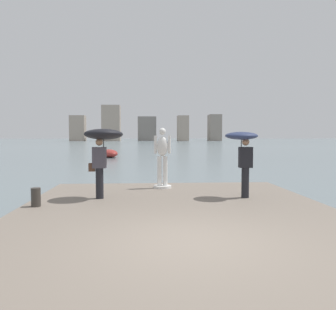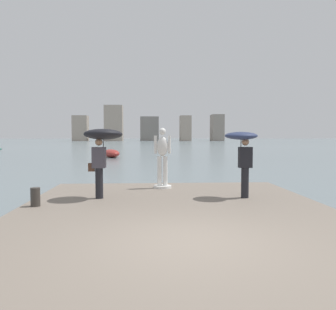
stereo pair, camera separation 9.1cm
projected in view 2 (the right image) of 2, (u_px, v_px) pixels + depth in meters
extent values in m
plane|color=slate|center=(153.00, 152.00, 45.95)|extent=(400.00, 400.00, 0.00)
cube|color=slate|center=(177.00, 221.00, 8.25)|extent=(7.92, 10.37, 0.40)
cylinder|color=white|center=(162.00, 187.00, 12.16)|extent=(0.62, 0.62, 0.08)
cylinder|color=white|center=(160.00, 171.00, 12.12)|extent=(0.15, 0.15, 1.01)
cylinder|color=white|center=(165.00, 171.00, 12.13)|extent=(0.15, 0.15, 1.01)
ellipsoid|color=white|center=(162.00, 146.00, 12.08)|extent=(0.38, 0.26, 0.67)
sphere|color=white|center=(162.00, 131.00, 12.05)|extent=(0.24, 0.24, 0.24)
cylinder|color=white|center=(155.00, 145.00, 12.06)|extent=(0.10, 0.10, 0.62)
cylinder|color=white|center=(169.00, 145.00, 12.09)|extent=(0.10, 0.10, 0.62)
cylinder|color=black|center=(99.00, 183.00, 10.12)|extent=(0.22, 0.22, 0.88)
cube|color=#47424C|center=(99.00, 158.00, 10.08)|extent=(0.39, 0.26, 0.60)
sphere|color=#A87A5B|center=(99.00, 142.00, 10.06)|extent=(0.21, 0.21, 0.21)
cylinder|color=#262626|center=(103.00, 146.00, 10.10)|extent=(0.02, 0.02, 0.54)
ellipsoid|color=black|center=(103.00, 134.00, 10.08)|extent=(1.16, 1.17, 0.37)
cube|color=#513323|center=(92.00, 167.00, 10.11)|extent=(0.18, 0.11, 0.24)
cylinder|color=black|center=(245.00, 183.00, 10.22)|extent=(0.22, 0.22, 0.88)
cube|color=black|center=(245.00, 157.00, 10.18)|extent=(0.39, 0.26, 0.60)
sphere|color=#A87A5B|center=(245.00, 142.00, 10.16)|extent=(0.21, 0.21, 0.21)
cylinder|color=#262626|center=(241.00, 147.00, 10.20)|extent=(0.02, 0.02, 0.52)
ellipsoid|color=navy|center=(241.00, 136.00, 10.19)|extent=(0.99, 1.00, 0.25)
cylinder|color=#38332D|center=(35.00, 197.00, 9.00)|extent=(0.24, 0.24, 0.48)
ellipsoid|color=#9E2D28|center=(111.00, 153.00, 35.28)|extent=(2.48, 3.61, 0.80)
cube|color=#A89989|center=(81.00, 128.00, 135.37)|extent=(5.64, 5.41, 9.74)
cube|color=#A89989|center=(114.00, 123.00, 134.77)|extent=(6.85, 6.61, 13.56)
cube|color=gray|center=(149.00, 129.00, 142.23)|extent=(7.37, 4.56, 9.68)
cube|color=#A89989|center=(185.00, 128.00, 135.76)|extent=(4.15, 5.69, 9.71)
cube|color=gray|center=(217.00, 128.00, 139.01)|extent=(4.56, 6.99, 10.33)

